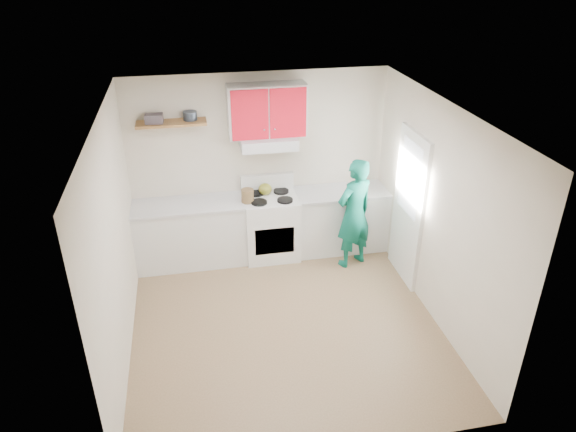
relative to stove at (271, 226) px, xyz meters
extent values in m
plane|color=brown|center=(-0.10, -1.57, -0.46)|extent=(3.80, 3.80, 0.00)
cube|color=white|center=(-0.10, -1.57, 2.14)|extent=(3.60, 3.80, 0.04)
cube|color=beige|center=(-0.10, 0.32, 0.84)|extent=(3.60, 0.04, 2.60)
cube|color=beige|center=(-0.10, -3.47, 0.84)|extent=(3.60, 0.04, 2.60)
cube|color=beige|center=(-1.90, -1.57, 0.84)|extent=(0.04, 3.80, 2.60)
cube|color=beige|center=(1.70, -1.57, 0.84)|extent=(0.04, 3.80, 2.60)
cube|color=white|center=(1.68, -0.88, 0.56)|extent=(0.05, 0.85, 2.05)
cube|color=white|center=(1.65, -0.88, 0.99)|extent=(0.01, 0.55, 0.95)
cube|color=silver|center=(-1.14, 0.02, -0.01)|extent=(1.52, 0.60, 0.90)
cube|color=silver|center=(1.04, 0.02, -0.01)|extent=(1.32, 0.60, 0.90)
cube|color=white|center=(0.00, 0.00, 0.00)|extent=(0.76, 0.65, 0.92)
cube|color=silver|center=(0.00, 0.10, 1.24)|extent=(0.76, 0.44, 0.15)
cube|color=red|center=(0.00, 0.16, 1.66)|extent=(1.02, 0.33, 0.70)
cube|color=brown|center=(-1.25, 0.18, 1.56)|extent=(0.90, 0.30, 0.04)
cube|color=#3F373E|center=(-1.46, 0.16, 1.64)|extent=(0.23, 0.18, 0.12)
cylinder|color=#333D4C|center=(-1.00, 0.21, 1.63)|extent=(0.23, 0.23, 0.11)
ellipsoid|color=olive|center=(-0.05, 0.12, 0.54)|extent=(0.24, 0.24, 0.16)
cylinder|color=brown|center=(-0.33, -0.07, 0.54)|extent=(0.19, 0.19, 0.21)
cube|color=olive|center=(0.90, -0.01, 0.45)|extent=(0.29, 0.22, 0.02)
cube|color=#B01223|center=(1.51, 0.06, 0.44)|extent=(0.32, 0.27, 0.01)
imported|color=#0A614E|center=(1.08, -0.46, 0.34)|extent=(0.68, 0.58, 1.59)
camera|label=1|loc=(-1.04, -6.55, 3.63)|focal=32.79mm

